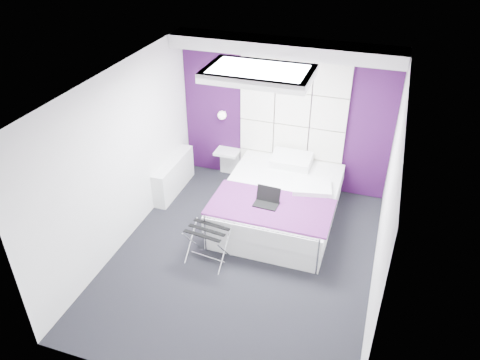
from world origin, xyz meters
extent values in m
plane|color=black|center=(0.00, 0.00, 0.00)|extent=(4.40, 4.40, 0.00)
plane|color=white|center=(0.00, 0.00, 2.60)|extent=(4.40, 4.40, 0.00)
plane|color=white|center=(0.00, 2.20, 1.30)|extent=(3.60, 0.00, 3.60)
plane|color=white|center=(-1.80, 0.00, 1.30)|extent=(0.00, 4.40, 4.40)
plane|color=white|center=(1.80, 0.00, 1.30)|extent=(0.00, 4.40, 4.40)
cube|color=#340E3C|center=(0.00, 2.19, 1.30)|extent=(3.58, 0.02, 2.58)
cube|color=white|center=(0.00, 1.95, 2.50)|extent=(3.58, 0.50, 0.20)
sphere|color=white|center=(-1.05, 2.06, 1.22)|extent=(0.15, 0.15, 0.15)
cube|color=white|center=(-1.69, 1.30, 0.30)|extent=(0.22, 1.20, 0.60)
cube|color=white|center=(0.25, 1.05, 0.16)|extent=(1.69, 2.11, 0.32)
cube|color=silver|center=(0.25, 1.05, 0.45)|extent=(1.73, 2.15, 0.26)
cube|color=#51164E|center=(0.25, 0.52, 0.59)|extent=(1.79, 0.95, 0.03)
cube|color=white|center=(-0.97, 2.02, 0.52)|extent=(0.42, 0.33, 0.05)
cube|color=black|center=(-0.45, -0.21, 0.54)|extent=(0.56, 0.41, 0.01)
cube|color=black|center=(0.18, 0.53, 0.62)|extent=(0.35, 0.25, 0.02)
cube|color=black|center=(0.18, 0.66, 0.75)|extent=(0.35, 0.01, 0.24)
camera|label=1|loc=(1.59, -4.87, 4.51)|focal=35.00mm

